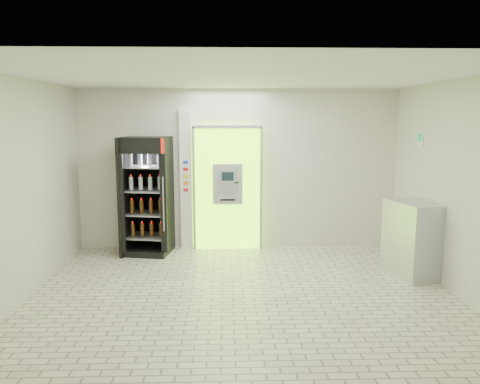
{
  "coord_description": "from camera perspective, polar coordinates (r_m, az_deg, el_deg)",
  "views": [
    {
      "loc": [
        -0.24,
        -6.27,
        2.45
      ],
      "look_at": [
        -0.01,
        1.2,
        1.27
      ],
      "focal_mm": 35.0,
      "sensor_mm": 36.0,
      "label": 1
    }
  ],
  "objects": [
    {
      "name": "ground",
      "position": [
        6.74,
        0.37,
        -12.38
      ],
      "size": [
        6.0,
        6.0,
        0.0
      ],
      "primitive_type": "plane",
      "color": "beige",
      "rests_on": "ground"
    },
    {
      "name": "steel_cabinet",
      "position": [
        7.82,
        20.4,
        -5.39
      ],
      "size": [
        0.79,
        1.0,
        1.18
      ],
      "rotation": [
        0.0,
        0.0,
        0.23
      ],
      "color": "#AFB2B7",
      "rests_on": "ground"
    },
    {
      "name": "room_shell",
      "position": [
        6.31,
        0.39,
        3.4
      ],
      "size": [
        6.0,
        6.0,
        6.0
      ],
      "color": "beige",
      "rests_on": "ground"
    },
    {
      "name": "atm_assembly",
      "position": [
        8.78,
        -1.52,
        0.57
      ],
      "size": [
        1.3,
        0.24,
        2.33
      ],
      "color": "#91FF11",
      "rests_on": "ground"
    },
    {
      "name": "pillar",
      "position": [
        8.83,
        -6.59,
        1.4
      ],
      "size": [
        0.22,
        0.11,
        2.6
      ],
      "color": "silver",
      "rests_on": "ground"
    },
    {
      "name": "beverage_cooler",
      "position": [
        8.66,
        -11.26,
        -0.73
      ],
      "size": [
        0.91,
        0.86,
        2.13
      ],
      "rotation": [
        0.0,
        0.0,
        -0.17
      ],
      "color": "black",
      "rests_on": "ground"
    },
    {
      "name": "exit_sign",
      "position": [
        8.33,
        21.12,
        6.09
      ],
      "size": [
        0.02,
        0.22,
        0.26
      ],
      "color": "white",
      "rests_on": "room_shell"
    }
  ]
}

